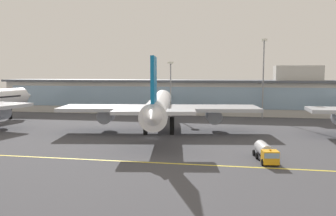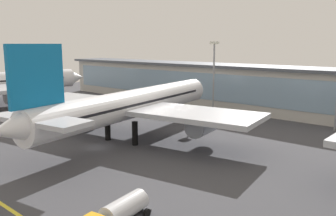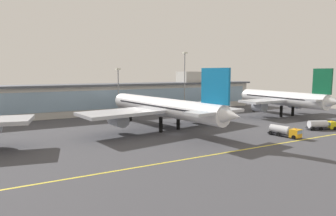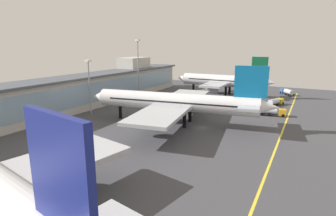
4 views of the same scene
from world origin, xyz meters
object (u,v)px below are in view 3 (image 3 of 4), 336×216
(airliner_far_right, at_px, (282,99))
(service_truck_far, at_px, (323,125))
(airliner_near_right, at_px, (163,107))
(apron_light_mast_centre, at_px, (185,73))
(baggage_tug_near, at_px, (285,131))
(apron_light_mast_west, at_px, (118,84))

(airliner_far_right, height_order, service_truck_far, airliner_far_right)
(airliner_near_right, distance_m, apron_light_mast_centre, 45.13)
(airliner_near_right, xyz_separation_m, baggage_tug_near, (24.58, -25.69, -5.29))
(airliner_near_right, distance_m, baggage_tug_near, 35.95)
(airliner_far_right, bearing_deg, baggage_tug_near, 131.85)
(airliner_far_right, distance_m, service_truck_far, 30.27)
(airliner_near_right, bearing_deg, apron_light_mast_west, -4.11)
(airliner_near_right, distance_m, apron_light_mast_west, 33.65)
(service_truck_far, xyz_separation_m, apron_light_mast_centre, (-14.18, 57.81, 15.57))
(airliner_far_right, xyz_separation_m, apron_light_mast_west, (-58.70, 30.64, 6.07))
(apron_light_mast_west, bearing_deg, apron_light_mast_centre, 0.72)
(service_truck_far, bearing_deg, baggage_tug_near, -153.32)
(airliner_far_right, bearing_deg, apron_light_mast_west, 62.43)
(baggage_tug_near, height_order, apron_light_mast_centre, apron_light_mast_centre)
(baggage_tug_near, relative_size, apron_light_mast_centre, 0.35)
(airliner_far_right, bearing_deg, apron_light_mast_centre, 41.27)
(airliner_near_right, xyz_separation_m, apron_light_mast_centre, (28.61, 33.35, 10.29))
(airliner_near_right, distance_m, airliner_far_right, 55.90)
(service_truck_far, relative_size, apron_light_mast_centre, 0.35)
(baggage_tug_near, bearing_deg, airliner_far_right, 123.26)
(service_truck_far, bearing_deg, airliner_far_right, 86.81)
(service_truck_far, distance_m, apron_light_mast_west, 74.24)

